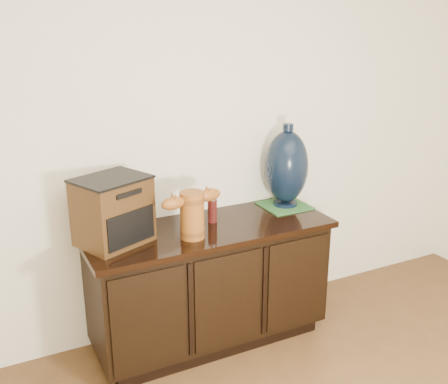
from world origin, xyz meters
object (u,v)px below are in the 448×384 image
sideboard (209,283)px  lamp_base (287,167)px  terracotta_vessel (192,212)px  spray_can (212,209)px  tv_radio (113,211)px

sideboard → lamp_base: size_ratio=2.76×
terracotta_vessel → spray_can: size_ratio=2.32×
terracotta_vessel → spray_can: (0.20, 0.16, -0.07)m
terracotta_vessel → spray_can: terracotta_vessel is taller
terracotta_vessel → lamp_base: 0.77m
terracotta_vessel → spray_can: bearing=30.1°
terracotta_vessel → tv_radio: bearing=153.1°
spray_can → lamp_base: bearing=4.0°
lamp_base → spray_can: size_ratio=3.26×
sideboard → terracotta_vessel: terracotta_vessel is taller
tv_radio → lamp_base: 1.15m
lamp_base → spray_can: lamp_base is taller
terracotta_vessel → tv_radio: 0.42m
tv_radio → terracotta_vessel: bearing=-40.7°
terracotta_vessel → tv_radio: tv_radio is taller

